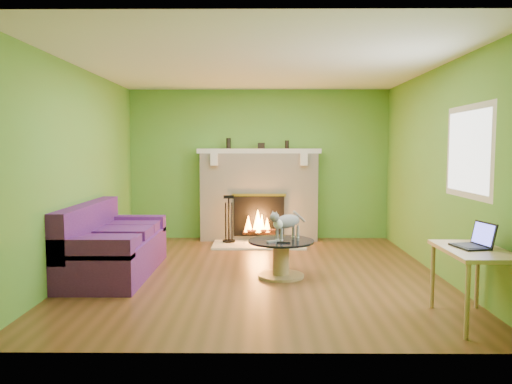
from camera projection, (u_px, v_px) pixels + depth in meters
floor at (259, 273)px, 6.36m from camera, size 5.00×5.00×0.00m
ceiling at (259, 66)px, 6.13m from camera, size 5.00×5.00×0.00m
wall_back at (259, 165)px, 8.73m from camera, size 5.00×0.00×5.00m
wall_front at (258, 186)px, 3.75m from camera, size 5.00×0.00×5.00m
wall_left at (80, 171)px, 6.26m from camera, size 0.00×5.00×5.00m
wall_right at (439, 171)px, 6.22m from camera, size 0.00×5.00×5.00m
window_frame at (469, 152)px, 5.31m from camera, size 0.00×1.20×1.20m
window_pane at (468, 152)px, 5.31m from camera, size 0.00×1.06×1.06m
fireplace at (259, 196)px, 8.59m from camera, size 2.10×0.46×1.58m
hearth at (259, 245)px, 8.15m from camera, size 1.50×0.75×0.03m
mantel at (259, 151)px, 8.51m from camera, size 2.10×0.28×0.08m
sofa at (111, 247)px, 6.28m from camera, size 0.90×1.99×0.89m
coffee_table at (281, 256)px, 6.14m from camera, size 0.81×0.81×0.46m
desk at (474, 258)px, 4.50m from camera, size 0.53×0.92×0.68m
cat at (288, 225)px, 6.16m from camera, size 0.58×0.57×0.37m
remote_silver at (273, 241)px, 6.01m from camera, size 0.17×0.13×0.02m
remote_black at (284, 242)px, 5.95m from camera, size 0.16×0.05×0.02m
laptop at (470, 235)px, 4.53m from camera, size 0.33×0.37×0.24m
fire_tools at (229, 219)px, 8.26m from camera, size 0.21×0.21×0.79m
mantel_vase_left at (229, 143)px, 8.53m from camera, size 0.08×0.08×0.18m
mantel_vase_right at (287, 145)px, 8.52m from camera, size 0.07×0.07×0.14m
mantel_box at (261, 146)px, 8.53m from camera, size 0.12×0.08×0.10m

